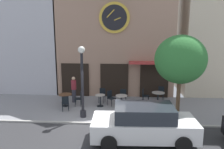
{
  "coord_description": "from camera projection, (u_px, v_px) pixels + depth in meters",
  "views": [
    {
      "loc": [
        1.29,
        -10.42,
        4.63
      ],
      "look_at": [
        0.45,
        2.41,
        2.04
      ],
      "focal_mm": 36.26,
      "sensor_mm": 36.0,
      "label": 1
    }
  ],
  "objects": [
    {
      "name": "cafe_table_center_left",
      "position": [
        65.0,
        97.0,
        13.74
      ],
      "size": [
        0.8,
        0.8,
        0.75
      ],
      "color": "black",
      "rests_on": "ground_plane"
    },
    {
      "name": "cafe_chair_curbside",
      "position": [
        123.0,
        95.0,
        14.29
      ],
      "size": [
        0.41,
        0.41,
        0.9
      ],
      "color": "black",
      "rests_on": "ground_plane"
    },
    {
      "name": "parked_car_white",
      "position": [
        144.0,
        123.0,
        9.43
      ],
      "size": [
        4.36,
        2.14,
        1.55
      ],
      "color": "white",
      "rests_on": "ground_plane"
    },
    {
      "name": "cafe_chair_mid_row",
      "position": [
        65.0,
        102.0,
        12.91
      ],
      "size": [
        0.51,
        0.51,
        0.9
      ],
      "color": "black",
      "rests_on": "ground_plane"
    },
    {
      "name": "cafe_chair_near_tree",
      "position": [
        102.0,
        94.0,
        14.52
      ],
      "size": [
        0.46,
        0.46,
        0.9
      ],
      "color": "black",
      "rests_on": "ground_plane"
    },
    {
      "name": "street_tree",
      "position": [
        180.0,
        60.0,
        11.13
      ],
      "size": [
        2.55,
        2.29,
        4.37
      ],
      "color": "brown",
      "rests_on": "ground_plane"
    },
    {
      "name": "cafe_chair_outer",
      "position": [
        111.0,
        97.0,
        13.95
      ],
      "size": [
        0.56,
        0.56,
        0.9
      ],
      "color": "black",
      "rests_on": "ground_plane"
    },
    {
      "name": "cafe_chair_by_entrance",
      "position": [
        144.0,
        95.0,
        14.4
      ],
      "size": [
        0.47,
        0.47,
        0.9
      ],
      "color": "black",
      "rests_on": "ground_plane"
    },
    {
      "name": "pedestrian_maroon",
      "position": [
        74.0,
        89.0,
        14.45
      ],
      "size": [
        0.43,
        0.43,
        1.67
      ],
      "color": "#2D2D38",
      "rests_on": "ground_plane"
    },
    {
      "name": "cafe_chair_under_awning",
      "position": [
        79.0,
        97.0,
        13.82
      ],
      "size": [
        0.44,
        0.44,
        0.9
      ],
      "color": "black",
      "rests_on": "ground_plane"
    },
    {
      "name": "cafe_table_center_right",
      "position": [
        158.0,
        95.0,
        14.18
      ],
      "size": [
        0.79,
        0.79,
        0.73
      ],
      "color": "black",
      "rests_on": "ground_plane"
    },
    {
      "name": "clock_building",
      "position": [
        116.0,
        20.0,
        16.25
      ],
      "size": [
        8.19,
        4.28,
        10.11
      ],
      "color": "#9E7A66",
      "rests_on": "ground_plane"
    },
    {
      "name": "street_lamp",
      "position": [
        82.0,
        82.0,
        11.75
      ],
      "size": [
        0.36,
        0.36,
        3.78
      ],
      "color": "black",
      "rests_on": "ground_plane"
    },
    {
      "name": "ground_plane",
      "position": [
        98.0,
        131.0,
        10.55
      ],
      "size": [
        26.76,
        10.99,
        0.13
      ],
      "color": "gray"
    },
    {
      "name": "cafe_table_near_door",
      "position": [
        122.0,
        99.0,
        13.5
      ],
      "size": [
        0.71,
        0.71,
        0.75
      ],
      "color": "black",
      "rests_on": "ground_plane"
    },
    {
      "name": "cafe_table_near_curb",
      "position": [
        100.0,
        99.0,
        13.72
      ],
      "size": [
        0.6,
        0.6,
        0.73
      ],
      "color": "black",
      "rests_on": "ground_plane"
    },
    {
      "name": "neighbor_building_right",
      "position": [
        218.0,
        3.0,
        16.36
      ],
      "size": [
        5.14,
        4.58,
        12.96
      ],
      "color": "beige",
      "rests_on": "ground_plane"
    },
    {
      "name": "cafe_chair_facing_street",
      "position": [
        161.0,
        92.0,
        14.96
      ],
      "size": [
        0.5,
        0.5,
        0.9
      ],
      "color": "black",
      "rests_on": "ground_plane"
    }
  ]
}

